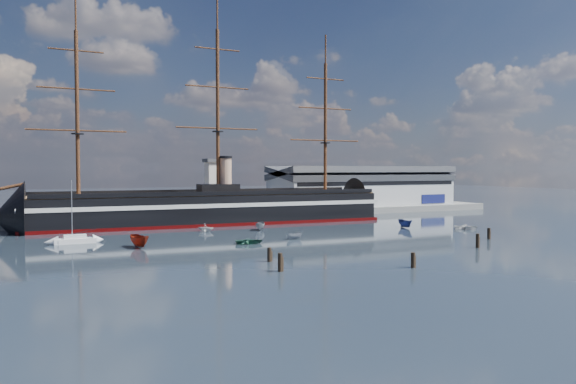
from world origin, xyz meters
name	(u,v)px	position (x,y,z in m)	size (l,w,h in m)	color
ground	(249,231)	(0.00, 40.00, 0.00)	(600.00, 600.00, 0.00)	#192231
quay	(233,217)	(10.00, 76.00, 0.00)	(180.00, 18.00, 2.00)	slate
warehouse	(362,187)	(58.00, 80.00, 7.98)	(63.00, 21.00, 11.60)	#B7BABC
quay_tower	(214,185)	(3.00, 73.00, 9.75)	(5.00, 5.00, 15.00)	silver
warship	(204,209)	(-4.00, 60.00, 4.04)	(113.30, 21.15, 53.94)	black
sailboat	(75,240)	(-37.61, 35.70, 0.77)	(7.61, 2.39, 12.10)	white
motorboat_a	(140,248)	(-27.78, 24.59, 0.00)	(7.38, 2.71, 2.95)	maroon
motorboat_b	(249,244)	(-8.15, 20.41, 0.00)	(3.26, 1.30, 1.52)	#1A4536
motorboat_c	(260,230)	(3.22, 40.98, 0.00)	(5.82, 2.13, 2.33)	slate
motorboat_d	(206,232)	(-9.01, 43.79, 0.00)	(5.71, 2.48, 2.09)	silver
motorboat_e	(466,229)	(47.41, 21.29, 0.00)	(3.35, 1.34, 1.56)	silver
motorboat_f	(405,228)	(36.54, 30.09, 0.00)	(6.34, 2.32, 2.53)	navy
motorboat_g	(294,239)	(2.79, 22.96, 0.00)	(4.29, 1.57, 1.71)	gray
piling_near_left	(280,272)	(-15.37, -7.90, 0.00)	(0.64, 0.64, 3.28)	black
piling_near_mid	(413,268)	(3.07, -13.74, 0.00)	(0.64, 0.64, 2.91)	black
piling_near_right	(477,248)	(26.33, -3.12, 0.00)	(0.64, 0.64, 3.30)	black
piling_far_right	(489,239)	(37.96, 5.34, 0.00)	(0.64, 0.64, 2.96)	black
piling_extra	(269,262)	(-13.23, 0.29, 0.00)	(0.64, 0.64, 2.88)	black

